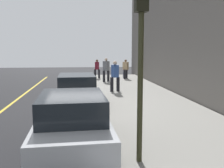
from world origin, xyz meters
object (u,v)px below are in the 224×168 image
(parked_car_silver, at_px, (72,122))
(pedestrian_blue_coat, at_px, (115,75))
(pedestrian_grey_coat, at_px, (106,69))
(pedestrian_burgundy_coat, at_px, (97,68))
(rolling_suitcase, at_px, (125,75))
(pedestrian_tan_coat, at_px, (126,68))
(parked_car_black, at_px, (77,90))
(traffic_light_pole, at_px, (141,39))

(parked_car_silver, relative_size, pedestrian_blue_coat, 2.37)
(pedestrian_blue_coat, xyz_separation_m, pedestrian_grey_coat, (4.84, 0.08, 0.01))
(pedestrian_burgundy_coat, xyz_separation_m, rolling_suitcase, (-0.14, -2.44, -0.62))
(parked_car_silver, distance_m, pedestrian_tan_coat, 15.70)
(parked_car_black, distance_m, traffic_light_pole, 6.91)
(traffic_light_pole, xyz_separation_m, rolling_suitcase, (16.89, -2.48, -2.43))
(traffic_light_pole, bearing_deg, pedestrian_grey_coat, -2.39)
(pedestrian_tan_coat, xyz_separation_m, traffic_light_pole, (-16.37, 2.48, 1.81))
(parked_car_silver, distance_m, pedestrian_grey_coat, 13.48)
(pedestrian_blue_coat, height_order, traffic_light_pole, traffic_light_pole)
(pedestrian_tan_coat, bearing_deg, pedestrian_blue_coat, 165.05)
(traffic_light_pole, bearing_deg, pedestrian_tan_coat, -8.62)
(pedestrian_grey_coat, bearing_deg, pedestrian_tan_coat, -45.13)
(pedestrian_blue_coat, relative_size, traffic_light_pole, 0.46)
(pedestrian_grey_coat, distance_m, rolling_suitcase, 3.11)
(rolling_suitcase, bearing_deg, pedestrian_blue_coat, 166.10)
(parked_car_silver, bearing_deg, traffic_light_pole, -128.28)
(parked_car_silver, xyz_separation_m, rolling_suitcase, (15.69, -3.99, -0.34))
(parked_car_black, xyz_separation_m, rolling_suitcase, (10.47, -3.99, -0.34))
(parked_car_silver, xyz_separation_m, parked_car_black, (5.22, -0.01, 0.00))
(pedestrian_tan_coat, bearing_deg, parked_car_black, 158.16)
(parked_car_black, height_order, pedestrian_grey_coat, pedestrian_grey_coat)
(rolling_suitcase, bearing_deg, pedestrian_burgundy_coat, 86.62)
(pedestrian_burgundy_coat, relative_size, rolling_suitcase, 1.87)
(pedestrian_blue_coat, bearing_deg, rolling_suitcase, -13.90)
(parked_car_silver, xyz_separation_m, traffic_light_pole, (-1.20, -1.51, 2.09))
(rolling_suitcase, bearing_deg, traffic_light_pole, 171.65)
(pedestrian_tan_coat, distance_m, rolling_suitcase, 0.81)
(pedestrian_grey_coat, bearing_deg, traffic_light_pole, 177.61)
(pedestrian_blue_coat, bearing_deg, pedestrian_burgundy_coat, 5.10)
(pedestrian_grey_coat, height_order, traffic_light_pole, traffic_light_pole)
(traffic_light_pole, distance_m, rolling_suitcase, 17.24)
(parked_car_silver, bearing_deg, parked_car_black, -0.06)
(parked_car_black, relative_size, pedestrian_tan_coat, 2.74)
(pedestrian_grey_coat, bearing_deg, parked_car_black, 165.35)
(pedestrian_tan_coat, height_order, traffic_light_pole, traffic_light_pole)
(pedestrian_burgundy_coat, relative_size, pedestrian_tan_coat, 0.99)
(parked_car_silver, bearing_deg, pedestrian_burgundy_coat, -5.58)
(parked_car_silver, relative_size, pedestrian_burgundy_coat, 2.62)
(pedestrian_grey_coat, bearing_deg, rolling_suitcase, -38.16)
(pedestrian_blue_coat, relative_size, pedestrian_grey_coat, 0.98)
(parked_car_black, bearing_deg, pedestrian_grey_coat, -14.65)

